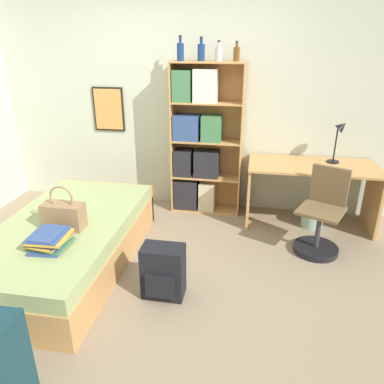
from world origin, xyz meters
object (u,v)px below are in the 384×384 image
Objects in this scene: handbag at (64,215)px; bottle_clear at (219,53)px; bed at (67,243)px; book_stack_on_bed at (50,240)px; bookcase at (199,144)px; desk_lamp at (340,134)px; desk_chair at (320,225)px; desk at (311,182)px; backpack at (163,272)px; bottle_blue at (236,53)px; bottle_green at (180,51)px; waste_bin at (312,217)px; bottle_brown at (201,52)px.

bottle_clear is (1.17, 1.55, 1.28)m from handbag.
bed is 5.52× the size of book_stack_on_bed.
bookcase is 1.57m from desk_lamp.
desk_lamp reaches higher than desk_chair.
bookcase is (1.03, 1.43, 0.63)m from bed.
bottle_clear is 1.74m from desk.
handbag is 2.97m from desk_lamp.
handbag is at bearing 167.80° from backpack.
handbag reaches higher than desk.
desk_lamp is (1.16, -0.08, -0.80)m from bottle_blue.
bottle_blue is 1.42m from desk_lamp.
desk_lamp is at bearing -3.98° from bottle_blue.
handbag is at bearing 97.14° from book_stack_on_bed.
desk_lamp is 1.06× the size of backpack.
desk is (0.91, -0.21, -1.34)m from bottle_blue.
bottle_green is at bearing 179.24° from desk_lamp.
desk_lamp reaches higher than book_stack_on_bed.
bookcase is 1.56m from waste_bin.
desk_lamp reaches higher than bed.
bottle_green reaches higher than bottle_clear.
bottle_green is at bearing 59.52° from bed.
book_stack_on_bed is (0.04, -0.32, -0.06)m from handbag.
desk_lamp is at bearing 36.08° from book_stack_on_bed.
handbag is at bearing -149.01° from desk.
handbag is 0.87× the size of backpack.
bottle_green reaches higher than bottle_brown.
bottle_brown reaches higher than handbag.
backpack is at bearing -91.26° from bottle_brown.
desk reaches higher than backpack.
bed is at bearing -120.48° from bottle_green.
book_stack_on_bed is at bearing -121.11° from bottle_clear.
bottle_green is at bearing -173.14° from bookcase.
waste_bin is (2.39, 1.19, -0.10)m from bed.
bookcase is 2.07× the size of desk_chair.
bottle_blue is 0.85× the size of waste_bin.
bottle_blue reaches higher than bookcase.
bed is 7.95× the size of bottle_green.
handbag reaches higher than book_stack_on_bed.
bottle_green is 0.30× the size of desk_chair.
bottle_blue is 0.15× the size of desk.
desk_lamp is at bearing -1.79° from bookcase.
bottle_brown reaches higher than book_stack_on_bed.
book_stack_on_bed is 2.48m from bottle_brown.
bottle_green is (-0.21, -0.03, 1.03)m from bookcase.
bottle_brown is at bearing 172.77° from desk.
bottle_green is 0.56× the size of backpack.
waste_bin is at bearing 47.47° from backpack.
desk_chair is (1.33, -0.76, -1.59)m from bottle_brown.
backpack is at bearing -17.06° from bed.
backpack is at bearing -90.68° from bookcase.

